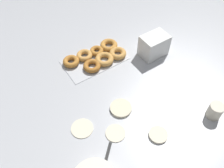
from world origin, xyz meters
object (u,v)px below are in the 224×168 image
at_px(pancake_3, 115,133).
at_px(donut_tray, 98,56).
at_px(pancake_0, 158,135).
at_px(container_stack, 154,46).
at_px(pancake_1, 121,108).
at_px(pancake_2, 82,128).
at_px(paper_cup, 215,111).

relative_size(pancake_3, donut_tray, 0.25).
distance_m(pancake_0, container_stack, 0.56).
distance_m(pancake_0, pancake_1, 0.23).
distance_m(pancake_2, donut_tray, 0.48).
height_order(pancake_0, pancake_3, pancake_0).
xyz_separation_m(container_stack, paper_cup, (0.03, 0.51, -0.03)).
height_order(pancake_1, pancake_2, pancake_1).
distance_m(pancake_1, pancake_2, 0.22).
relative_size(pancake_3, paper_cup, 1.17).
bearing_deg(pancake_3, pancake_1, -134.64).
relative_size(pancake_0, pancake_2, 0.84).
relative_size(donut_tray, container_stack, 2.37).
distance_m(pancake_1, paper_cup, 0.47).
bearing_deg(pancake_3, paper_cup, 158.09).
xyz_separation_m(pancake_0, container_stack, (-0.33, -0.45, 0.06)).
relative_size(pancake_2, paper_cup, 1.32).
bearing_deg(donut_tray, pancake_2, 49.75).
xyz_separation_m(pancake_1, donut_tray, (-0.09, -0.38, 0.01)).
distance_m(pancake_0, pancake_2, 0.36).
relative_size(pancake_0, pancake_3, 0.95).
distance_m(pancake_1, donut_tray, 0.39).
bearing_deg(donut_tray, paper_cup, 112.26).
distance_m(pancake_3, donut_tray, 0.52).
distance_m(pancake_2, container_stack, 0.66).
bearing_deg(donut_tray, container_stack, 153.52).
relative_size(pancake_0, paper_cup, 1.11).
height_order(pancake_1, paper_cup, paper_cup).
xyz_separation_m(pancake_3, paper_cup, (-0.46, 0.19, 0.04)).
bearing_deg(paper_cup, pancake_0, -12.37).
xyz_separation_m(pancake_0, pancake_3, (0.16, -0.12, -0.00)).
bearing_deg(pancake_3, pancake_0, 143.47).
distance_m(pancake_0, paper_cup, 0.31).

